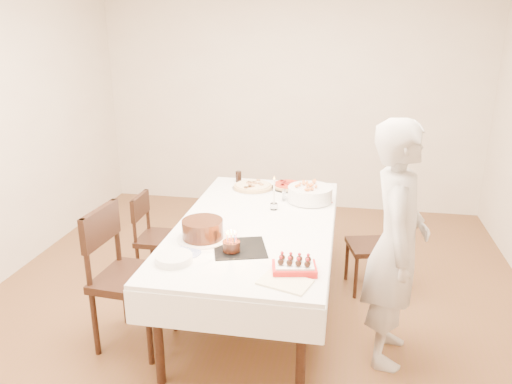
% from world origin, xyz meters
% --- Properties ---
extents(floor, '(5.00, 5.00, 0.00)m').
position_xyz_m(floor, '(0.00, 0.00, 0.00)').
color(floor, brown).
rests_on(floor, ground).
extents(wall_back, '(4.50, 0.04, 2.70)m').
position_xyz_m(wall_back, '(0.00, 2.50, 1.35)').
color(wall_back, beige).
rests_on(wall_back, floor).
extents(wall_front, '(4.50, 0.04, 2.70)m').
position_xyz_m(wall_front, '(0.00, -2.50, 1.35)').
color(wall_front, beige).
rests_on(wall_front, floor).
extents(dining_table, '(1.36, 2.25, 0.75)m').
position_xyz_m(dining_table, '(0.03, 0.02, 0.38)').
color(dining_table, white).
rests_on(dining_table, floor).
extents(chair_right_savory, '(0.48, 0.48, 0.78)m').
position_xyz_m(chair_right_savory, '(0.92, 0.53, 0.39)').
color(chair_right_savory, black).
rests_on(chair_right_savory, floor).
extents(chair_left_savory, '(0.41, 0.41, 0.79)m').
position_xyz_m(chair_left_savory, '(-0.86, 0.35, 0.40)').
color(chair_left_savory, black).
rests_on(chair_left_savory, floor).
extents(chair_left_dessert, '(0.55, 0.55, 1.01)m').
position_xyz_m(chair_left_dessert, '(-0.72, -0.54, 0.50)').
color(chair_left_dessert, black).
rests_on(chair_left_dessert, floor).
extents(person, '(0.45, 0.63, 1.64)m').
position_xyz_m(person, '(1.02, -0.37, 0.82)').
color(person, '#B8B3AD').
rests_on(person, floor).
extents(pizza_white, '(0.43, 0.43, 0.04)m').
position_xyz_m(pizza_white, '(-0.14, 0.79, 0.77)').
color(pizza_white, beige).
rests_on(pizza_white, dining_table).
extents(pizza_pepperoni, '(0.36, 0.36, 0.04)m').
position_xyz_m(pizza_pepperoni, '(0.17, 0.87, 0.77)').
color(pizza_pepperoni, red).
rests_on(pizza_pepperoni, dining_table).
extents(red_placemat, '(0.32, 0.32, 0.01)m').
position_xyz_m(red_placemat, '(0.43, 0.62, 0.75)').
color(red_placemat, '#B21E1E').
rests_on(red_placemat, dining_table).
extents(pasta_bowl, '(0.48, 0.48, 0.12)m').
position_xyz_m(pasta_bowl, '(0.39, 0.55, 0.82)').
color(pasta_bowl, white).
rests_on(pasta_bowl, dining_table).
extents(taper_candle, '(0.07, 0.07, 0.28)m').
position_xyz_m(taper_candle, '(0.13, 0.31, 0.89)').
color(taper_candle, white).
rests_on(taper_candle, dining_table).
extents(shaker_pair, '(0.09, 0.09, 0.09)m').
position_xyz_m(shaker_pair, '(0.18, 0.53, 0.79)').
color(shaker_pair, white).
rests_on(shaker_pair, dining_table).
extents(cola_glass, '(0.07, 0.07, 0.10)m').
position_xyz_m(cola_glass, '(-0.31, 0.97, 0.80)').
color(cola_glass, black).
rests_on(cola_glass, dining_table).
extents(layer_cake, '(0.45, 0.45, 0.14)m').
position_xyz_m(layer_cake, '(-0.27, -0.35, 0.82)').
color(layer_cake, '#34180D').
rests_on(layer_cake, dining_table).
extents(cake_board, '(0.42, 0.42, 0.01)m').
position_xyz_m(cake_board, '(0.01, -0.45, 0.75)').
color(cake_board, black).
rests_on(cake_board, dining_table).
extents(birthday_cake, '(0.13, 0.13, 0.13)m').
position_xyz_m(birthday_cake, '(-0.03, -0.52, 0.83)').
color(birthday_cake, '#33150E').
rests_on(birthday_cake, dining_table).
extents(strawberry_box, '(0.29, 0.22, 0.07)m').
position_xyz_m(strawberry_box, '(0.40, -0.71, 0.78)').
color(strawberry_box, red).
rests_on(strawberry_box, dining_table).
extents(box_lid, '(0.34, 0.27, 0.02)m').
position_xyz_m(box_lid, '(0.36, -0.86, 0.75)').
color(box_lid, beige).
rests_on(box_lid, dining_table).
extents(plate_stack, '(0.27, 0.27, 0.05)m').
position_xyz_m(plate_stack, '(-0.35, -0.72, 0.77)').
color(plate_stack, white).
rests_on(plate_stack, dining_table).
extents(china_plate, '(0.22, 0.22, 0.01)m').
position_xyz_m(china_plate, '(-0.32, -0.58, 0.75)').
color(china_plate, white).
rests_on(china_plate, dining_table).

